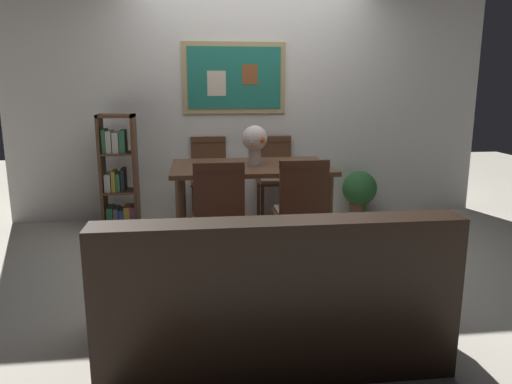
{
  "coord_description": "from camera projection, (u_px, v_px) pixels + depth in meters",
  "views": [
    {
      "loc": [
        -0.61,
        -4.05,
        1.47
      ],
      "look_at": [
        -0.16,
        -0.37,
        0.65
      ],
      "focal_mm": 34.38,
      "sensor_mm": 36.0,
      "label": 1
    }
  ],
  "objects": [
    {
      "name": "flower_vase",
      "position": [
        255.0,
        140.0,
        4.51
      ],
      "size": [
        0.24,
        0.23,
        0.36
      ],
      "color": "beige",
      "rests_on": "dining_table"
    },
    {
      "name": "dining_chair_near_right",
      "position": [
        301.0,
        205.0,
        3.86
      ],
      "size": [
        0.4,
        0.41,
        0.91
      ],
      "color": "brown",
      "rests_on": "ground_plane"
    },
    {
      "name": "bookshelf",
      "position": [
        119.0,
        177.0,
        5.0
      ],
      "size": [
        0.36,
        0.28,
        1.18
      ],
      "color": "brown",
      "rests_on": "ground_plane"
    },
    {
      "name": "wall_back_with_painting",
      "position": [
        250.0,
        99.0,
        5.36
      ],
      "size": [
        5.2,
        0.14,
        2.6
      ],
      "color": "silver",
      "rests_on": "ground_plane"
    },
    {
      "name": "dining_chair_near_left",
      "position": [
        219.0,
        208.0,
        3.76
      ],
      "size": [
        0.4,
        0.41,
        0.91
      ],
      "color": "brown",
      "rests_on": "ground_plane"
    },
    {
      "name": "dining_table",
      "position": [
        251.0,
        175.0,
        4.55
      ],
      "size": [
        1.46,
        0.93,
        0.74
      ],
      "color": "brown",
      "rests_on": "ground_plane"
    },
    {
      "name": "dining_chair_far_left",
      "position": [
        209.0,
        172.0,
        5.31
      ],
      "size": [
        0.4,
        0.41,
        0.91
      ],
      "color": "brown",
      "rests_on": "ground_plane"
    },
    {
      "name": "ground_plane",
      "position": [
        268.0,
        254.0,
        4.32
      ],
      "size": [
        12.0,
        12.0,
        0.0
      ],
      "primitive_type": "plane",
      "color": "beige"
    },
    {
      "name": "tv_remote",
      "position": [
        286.0,
        165.0,
        4.45
      ],
      "size": [
        0.06,
        0.16,
        0.02
      ],
      "color": "black",
      "rests_on": "dining_table"
    },
    {
      "name": "leather_couch",
      "position": [
        270.0,
        301.0,
        2.68
      ],
      "size": [
        1.8,
        0.84,
        0.84
      ],
      "color": "black",
      "rests_on": "ground_plane"
    },
    {
      "name": "dining_chair_far_right",
      "position": [
        275.0,
        171.0,
        5.35
      ],
      "size": [
        0.4,
        0.41,
        0.91
      ],
      "color": "brown",
      "rests_on": "ground_plane"
    },
    {
      "name": "potted_ivy",
      "position": [
        359.0,
        191.0,
        5.44
      ],
      "size": [
        0.38,
        0.38,
        0.62
      ],
      "color": "brown",
      "rests_on": "ground_plane"
    }
  ]
}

